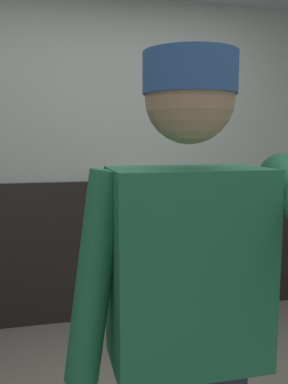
# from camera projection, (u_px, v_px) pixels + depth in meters

# --- Properties ---
(wall_back) EXTENTS (4.85, 0.12, 2.51)m
(wall_back) POSITION_uv_depth(u_px,v_px,m) (99.00, 164.00, 3.29)
(wall_back) COLOR silver
(wall_back) RESTS_ON ground_plane
(wainscot_band_back) EXTENTS (4.25, 0.03, 1.13)m
(wainscot_band_back) POSITION_uv_depth(u_px,v_px,m) (101.00, 251.00, 3.31)
(wainscot_band_back) COLOR black
(wainscot_band_back) RESTS_ON ground_plane
(urinal_solo) EXTENTS (0.40, 0.34, 1.24)m
(urinal_solo) POSITION_uv_depth(u_px,v_px,m) (141.00, 227.00, 3.21)
(urinal_solo) COLOR white
(urinal_solo) RESTS_ON ground_plane
(person) EXTENTS (0.63, 0.60, 1.68)m
(person) POSITION_uv_depth(u_px,v_px,m) (188.00, 315.00, 1.12)
(person) COLOR #2D3342
(person) RESTS_ON ground_plane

